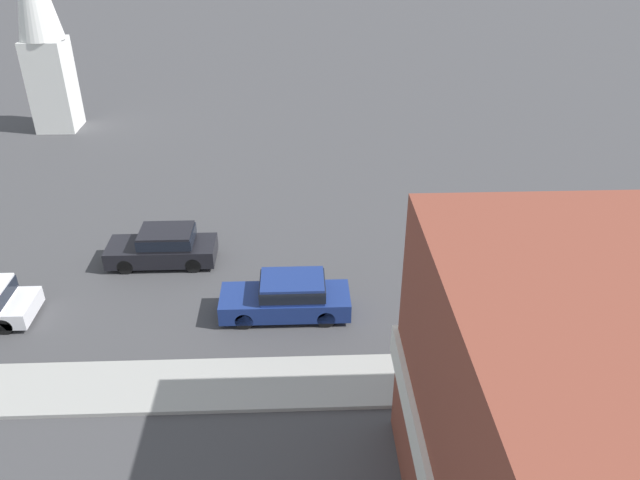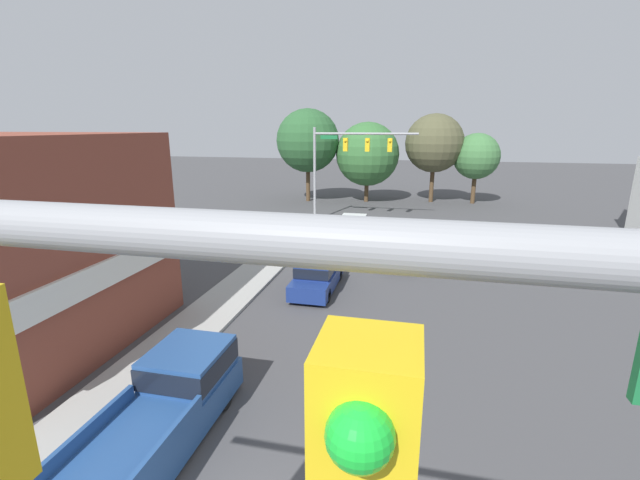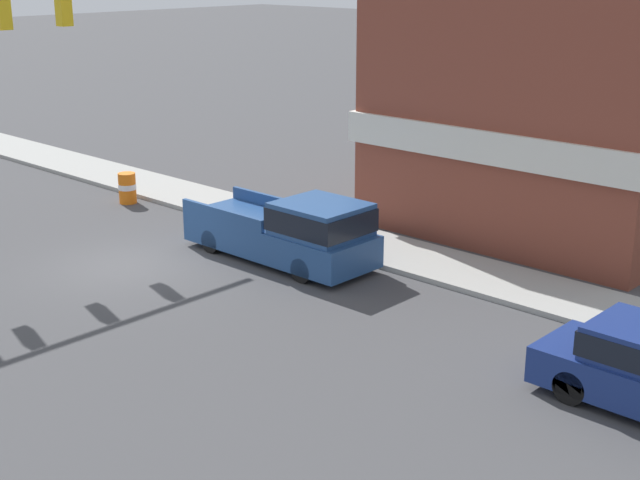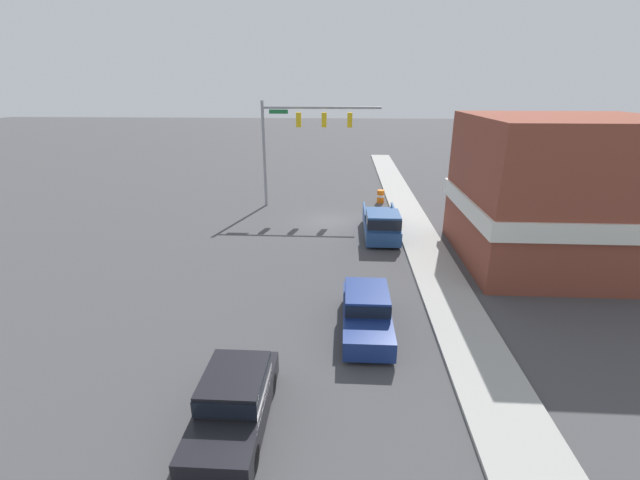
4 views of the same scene
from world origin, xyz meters
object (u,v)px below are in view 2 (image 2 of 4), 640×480
car_second_ahead (353,225)px  pickup_truck_parked (170,401)px  car_lead (317,274)px  car_oncoming (402,250)px

car_second_ahead → pickup_truck_parked: bearing=-93.8°
car_second_ahead → pickup_truck_parked: size_ratio=0.74×
car_lead → car_oncoming: (3.88, 5.24, -0.01)m
car_oncoming → car_second_ahead: (-3.79, 6.10, -0.05)m
car_lead → car_oncoming: size_ratio=1.06×
car_lead → car_second_ahead: 11.35m
pickup_truck_parked → car_lead: bearing=82.6°
car_lead → car_second_ahead: car_lead is taller
car_lead → pickup_truck_parked: pickup_truck_parked is taller
car_oncoming → car_second_ahead: car_oncoming is taller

